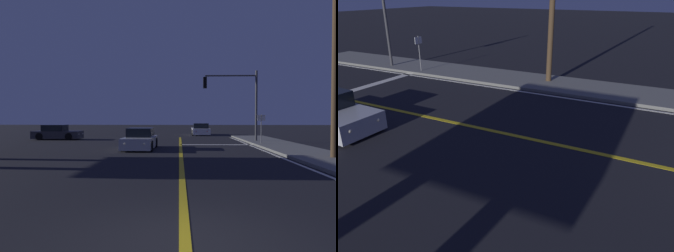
% 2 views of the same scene
% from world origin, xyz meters
% --- Properties ---
extents(ground_plane, '(160.00, 160.00, 0.00)m').
position_xyz_m(ground_plane, '(0.00, 0.00, 0.00)').
color(ground_plane, black).
extents(sidewalk_right, '(3.20, 36.15, 0.15)m').
position_xyz_m(sidewalk_right, '(6.87, 10.04, 0.07)').
color(sidewalk_right, slate).
rests_on(sidewalk_right, ground).
extents(lane_line_center, '(0.20, 34.14, 0.01)m').
position_xyz_m(lane_line_center, '(0.00, 10.04, 0.01)').
color(lane_line_center, gold).
rests_on(lane_line_center, ground).
extents(lane_line_edge_right, '(0.16, 34.14, 0.01)m').
position_xyz_m(lane_line_edge_right, '(5.02, 10.04, 0.01)').
color(lane_line_edge_right, silver).
rests_on(lane_line_edge_right, ground).
extents(stop_bar, '(5.27, 0.50, 0.01)m').
position_xyz_m(stop_bar, '(2.64, 18.58, 0.01)').
color(stop_bar, silver).
rests_on(stop_bar, ground).
extents(car_mid_block_silver, '(2.02, 4.40, 1.34)m').
position_xyz_m(car_mid_block_silver, '(-2.58, 15.32, 0.58)').
color(car_mid_block_silver, '#B2B5BA').
rests_on(car_mid_block_silver, ground).
extents(car_parked_curb_charcoal, '(4.30, 1.95, 1.34)m').
position_xyz_m(car_parked_curb_charcoal, '(-11.18, 23.66, 0.58)').
color(car_parked_curb_charcoal, '#2D2D33').
rests_on(car_parked_curb_charcoal, ground).
extents(car_lead_oncoming_white, '(2.01, 4.47, 1.34)m').
position_xyz_m(car_lead_oncoming_white, '(2.34, 31.61, 0.58)').
color(car_lead_oncoming_white, silver).
rests_on(car_lead_oncoming_white, ground).
extents(traffic_signal_near_right, '(4.33, 0.28, 5.76)m').
position_xyz_m(traffic_signal_near_right, '(4.52, 20.88, 3.87)').
color(traffic_signal_near_right, '#38383D').
rests_on(traffic_signal_near_right, ground).
extents(utility_pole_right, '(1.58, 0.29, 10.97)m').
position_xyz_m(utility_pole_right, '(7.17, 10.23, 5.68)').
color(utility_pole_right, '#4C3823').
rests_on(utility_pole_right, ground).
extents(street_sign_corner, '(0.56, 0.06, 2.24)m').
position_xyz_m(street_sign_corner, '(5.77, 18.08, 1.51)').
color(street_sign_corner, slate).
rests_on(street_sign_corner, ground).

